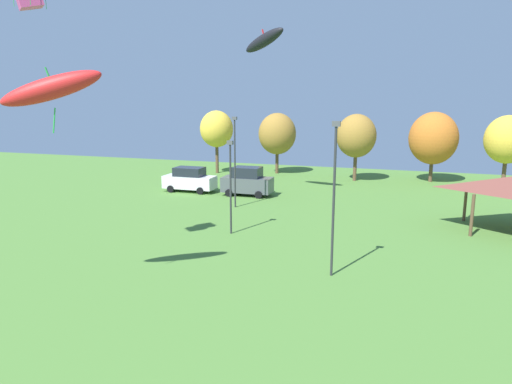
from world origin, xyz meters
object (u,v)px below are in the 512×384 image
(light_post_1, at_px, (334,192))
(treeline_tree_2, at_px, (356,136))
(treeline_tree_0, at_px, (217,129))
(treeline_tree_4, at_px, (508,140))
(light_post_2, at_px, (235,157))
(kite_flying_5, at_px, (51,88))
(kite_flying_3, at_px, (264,40))
(parked_car_leftmost, at_px, (190,180))
(parked_car_second_from_left, at_px, (247,182))
(treeline_tree_1, at_px, (277,134))
(treeline_tree_3, at_px, (433,138))
(light_post_0, at_px, (231,182))

(light_post_1, distance_m, treeline_tree_2, 26.88)
(treeline_tree_0, relative_size, treeline_tree_4, 1.03)
(light_post_2, bearing_deg, kite_flying_5, -91.87)
(kite_flying_3, height_order, parked_car_leftmost, kite_flying_3)
(treeline_tree_4, bearing_deg, parked_car_second_from_left, -152.89)
(parked_car_leftmost, distance_m, treeline_tree_4, 29.66)
(kite_flying_5, distance_m, treeline_tree_1, 35.19)
(kite_flying_5, relative_size, light_post_1, 0.54)
(light_post_2, relative_size, treeline_tree_3, 0.99)
(light_post_2, distance_m, treeline_tree_2, 16.79)
(parked_car_leftmost, xyz_separation_m, treeline_tree_0, (-2.03, 10.95, 3.85))
(treeline_tree_0, distance_m, treeline_tree_1, 6.84)
(kite_flying_3, relative_size, treeline_tree_2, 0.63)
(light_post_1, bearing_deg, treeline_tree_2, 94.36)
(light_post_1, distance_m, treeline_tree_4, 29.75)
(parked_car_second_from_left, bearing_deg, light_post_1, -58.89)
(treeline_tree_1, xyz_separation_m, treeline_tree_2, (8.94, -2.15, 0.13))
(kite_flying_3, relative_size, treeline_tree_0, 0.61)
(light_post_0, bearing_deg, treeline_tree_4, 50.01)
(parked_car_leftmost, height_order, treeline_tree_4, treeline_tree_4)
(treeline_tree_1, bearing_deg, treeline_tree_2, -13.53)
(treeline_tree_0, relative_size, treeline_tree_1, 1.04)
(light_post_2, height_order, treeline_tree_4, light_post_2)
(light_post_0, xyz_separation_m, treeline_tree_2, (5.00, 21.85, 1.32))
(parked_car_leftmost, distance_m, treeline_tree_3, 24.54)
(parked_car_second_from_left, distance_m, treeline_tree_2, 13.68)
(kite_flying_5, xyz_separation_m, treeline_tree_0, (-7.60, 33.10, -3.59))
(parked_car_second_from_left, bearing_deg, kite_flying_3, -32.45)
(parked_car_second_from_left, xyz_separation_m, light_post_2, (0.62, -4.49, 2.65))
(treeline_tree_4, bearing_deg, treeline_tree_1, 175.92)
(light_post_0, height_order, light_post_2, light_post_2)
(kite_flying_3, height_order, treeline_tree_0, kite_flying_3)
(parked_car_leftmost, xyz_separation_m, treeline_tree_3, (20.87, 12.48, 3.29))
(parked_car_leftmost, relative_size, treeline_tree_4, 0.69)
(light_post_2, bearing_deg, treeline_tree_1, 95.31)
(parked_car_leftmost, relative_size, light_post_2, 0.68)
(treeline_tree_0, height_order, treeline_tree_3, treeline_tree_0)
(kite_flying_3, relative_size, parked_car_leftmost, 0.91)
(parked_car_leftmost, relative_size, light_post_0, 0.82)
(parked_car_second_from_left, relative_size, treeline_tree_0, 0.62)
(treeline_tree_3, bearing_deg, treeline_tree_4, -11.62)
(kite_flying_5, xyz_separation_m, parked_car_second_from_left, (-0.04, 22.19, -7.33))
(light_post_0, bearing_deg, treeline_tree_1, 99.32)
(light_post_0, bearing_deg, parked_car_second_from_left, 104.74)
(kite_flying_5, bearing_deg, kite_flying_3, 85.09)
(parked_car_second_from_left, distance_m, treeline_tree_3, 20.01)
(light_post_0, distance_m, light_post_1, 8.64)
(light_post_1, height_order, treeline_tree_2, light_post_1)
(treeline_tree_3, bearing_deg, treeline_tree_1, 178.93)
(parked_car_leftmost, distance_m, treeline_tree_0, 11.78)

